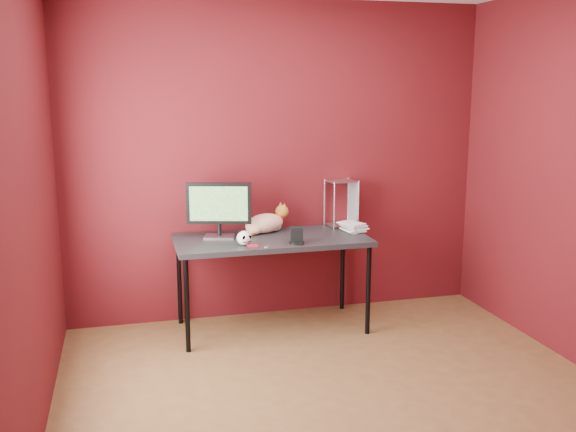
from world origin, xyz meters
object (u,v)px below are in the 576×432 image
object	(u,v)px
monitor	(219,207)
skull_mug	(244,238)
desk	(272,244)
book_stack	(347,183)
cat	(265,223)
speaker	(297,236)

from	to	relation	value
monitor	skull_mug	bearing A→B (deg)	-49.06
desk	book_stack	distance (m)	0.78
cat	skull_mug	size ratio (longest dim) A/B	3.75
skull_mug	speaker	size ratio (longest dim) A/B	0.92
skull_mug	book_stack	size ratio (longest dim) A/B	0.14
monitor	skull_mug	distance (m)	0.37
speaker	monitor	bearing A→B (deg)	158.58
cat	book_stack	xyz separation A→B (m)	(0.64, -0.13, 0.32)
cat	book_stack	world-z (taller)	book_stack
desk	cat	world-z (taller)	cat
skull_mug	speaker	distance (m)	0.39
skull_mug	book_stack	bearing A→B (deg)	1.01
cat	speaker	size ratio (longest dim) A/B	3.44
cat	book_stack	size ratio (longest dim) A/B	0.54
desk	speaker	size ratio (longest dim) A/B	11.85
monitor	speaker	distance (m)	0.65
desk	speaker	distance (m)	0.30
desk	monitor	distance (m)	0.50
cat	speaker	bearing A→B (deg)	-91.90
book_stack	desk	bearing A→B (deg)	-175.95
monitor	cat	world-z (taller)	monitor
monitor	speaker	size ratio (longest dim) A/B	3.88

